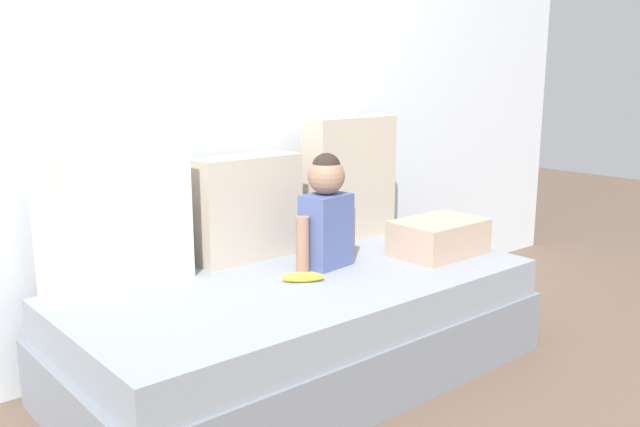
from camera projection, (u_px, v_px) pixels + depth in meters
ground_plane at (303, 375)px, 2.78m from camera, size 12.00×12.00×0.00m
back_wall at (216, 78)px, 2.98m from camera, size 5.13×0.10×2.39m
couch at (303, 328)px, 2.74m from camera, size 1.93×0.95×0.42m
throw_pillow_left at (116, 219)px, 2.54m from camera, size 0.56×0.16×0.53m
throw_pillow_center at (248, 208)px, 2.93m from camera, size 0.48×0.16×0.45m
throw_pillow_right at (349, 178)px, 3.29m from camera, size 0.48×0.16×0.59m
toddler at (326, 211)px, 2.81m from camera, size 0.31×0.17×0.48m
banana at (303, 277)px, 2.64m from camera, size 0.17×0.13×0.04m
folded_blanket at (438, 237)px, 3.02m from camera, size 0.40×0.28×0.16m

